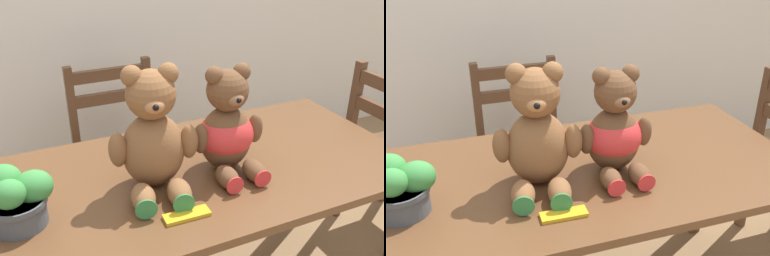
# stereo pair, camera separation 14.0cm
# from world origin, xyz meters

# --- Properties ---
(dining_table) EXTENTS (1.56, 0.76, 0.70)m
(dining_table) POSITION_xyz_m (0.00, 0.38, 0.61)
(dining_table) COLOR brown
(dining_table) RESTS_ON ground_plane
(wooden_chair_behind) EXTENTS (0.44, 0.45, 0.86)m
(wooden_chair_behind) POSITION_xyz_m (-0.08, 1.11, 0.43)
(wooden_chair_behind) COLOR brown
(wooden_chair_behind) RESTS_ON ground_plane
(teddy_bear_left) EXTENTS (0.29, 0.31, 0.41)m
(teddy_bear_left) POSITION_xyz_m (-0.17, 0.34, 0.88)
(teddy_bear_left) COLOR brown
(teddy_bear_left) RESTS_ON dining_table
(teddy_bear_right) EXTENTS (0.26, 0.27, 0.38)m
(teddy_bear_right) POSITION_xyz_m (0.10, 0.35, 0.85)
(teddy_bear_right) COLOR brown
(teddy_bear_right) RESTS_ON dining_table
(potted_plant) EXTENTS (0.19, 0.17, 0.18)m
(potted_plant) POSITION_xyz_m (-0.59, 0.32, 0.79)
(potted_plant) COLOR #4C5156
(potted_plant) RESTS_ON dining_table
(chocolate_bar) EXTENTS (0.14, 0.05, 0.01)m
(chocolate_bar) POSITION_xyz_m (-0.14, 0.14, 0.71)
(chocolate_bar) COLOR gold
(chocolate_bar) RESTS_ON dining_table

